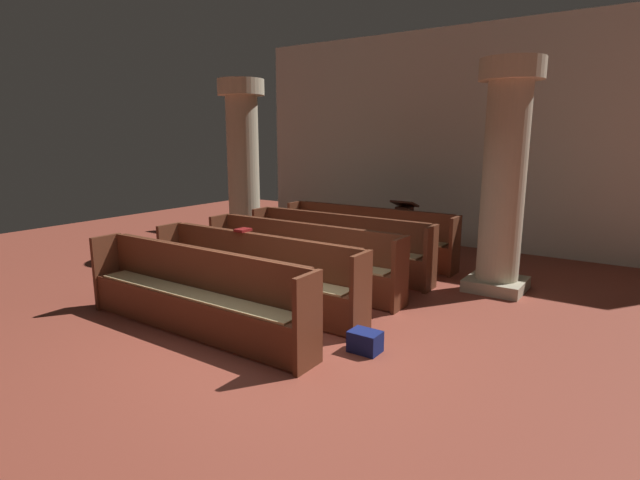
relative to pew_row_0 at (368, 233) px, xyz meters
The scene contains 12 objects.
ground_plane 3.90m from the pew_row_0, 75.03° to the right, with size 19.20×19.20×0.00m, color brown.
back_wall 3.08m from the pew_row_0, 67.03° to the left, with size 10.00×0.16×4.50m, color silver.
pew_row_0 is the anchor object (origin of this frame).
pew_row_1 1.06m from the pew_row_0, 90.00° to the right, with size 3.43×0.46×1.00m.
pew_row_2 2.12m from the pew_row_0, 90.00° to the right, with size 3.43×0.47×1.00m.
pew_row_3 3.17m from the pew_row_0, 90.00° to the right, with size 3.43×0.46×1.00m.
pew_row_4 4.23m from the pew_row_0, 90.00° to the right, with size 3.43×0.46×1.00m.
pillar_aisle_side 2.84m from the pew_row_0, 10.58° to the right, with size 0.90×0.90×3.39m.
pillar_far_side 2.84m from the pew_row_0, 164.52° to the right, with size 0.90×0.90×3.39m.
lectern 0.98m from the pew_row_0, 71.85° to the left, with size 0.48×0.45×1.08m.
hymn_book 3.05m from the pew_row_0, 96.78° to the right, with size 0.17×0.21×0.04m, color maroon.
kneeler_box_navy 4.09m from the pew_row_0, 61.27° to the right, with size 0.34×0.25×0.23m, color navy.
Camera 1 is at (3.42, -4.30, 2.32)m, focal length 27.86 mm.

